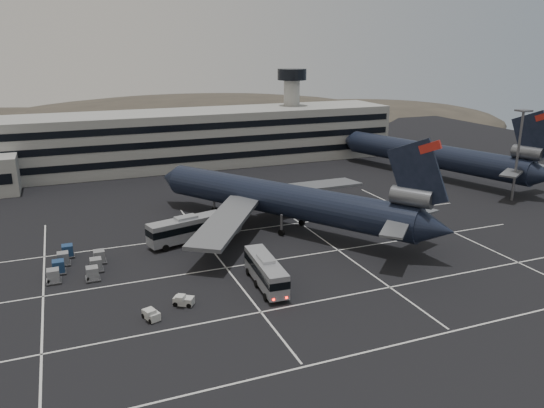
% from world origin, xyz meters
% --- Properties ---
extents(ground, '(260.00, 260.00, 0.00)m').
position_xyz_m(ground, '(0.00, 0.00, 0.00)').
color(ground, black).
rests_on(ground, ground).
extents(lane_markings, '(90.00, 55.62, 0.01)m').
position_xyz_m(lane_markings, '(0.95, 0.72, 0.01)').
color(lane_markings, silver).
rests_on(lane_markings, ground).
extents(terminal, '(125.00, 26.00, 24.00)m').
position_xyz_m(terminal, '(-2.95, 71.14, 6.93)').
color(terminal, gray).
rests_on(terminal, ground).
extents(hills, '(352.00, 180.00, 44.00)m').
position_xyz_m(hills, '(17.99, 170.00, -12.07)').
color(hills, '#38332B').
rests_on(hills, ground).
extents(lightpole_right, '(2.40, 2.40, 18.28)m').
position_xyz_m(lightpole_right, '(58.00, 15.00, 11.82)').
color(lightpole_right, slate).
rests_on(lightpole_right, ground).
extents(trijet_main, '(40.77, 50.97, 18.08)m').
position_xyz_m(trijet_main, '(8.24, 16.18, 5.25)').
color(trijet_main, black).
rests_on(trijet_main, ground).
extents(trijet_far, '(25.63, 56.42, 18.08)m').
position_xyz_m(trijet_far, '(55.60, 36.82, 5.43)').
color(trijet_far, black).
rests_on(trijet_far, ground).
extents(bus_near, '(3.51, 11.67, 4.07)m').
position_xyz_m(bus_near, '(-2.89, -3.62, 2.22)').
color(bus_near, '#929499').
rests_on(bus_near, ground).
extents(bus_far, '(12.99, 6.06, 4.48)m').
position_xyz_m(bus_far, '(-8.84, 15.79, 2.45)').
color(bus_far, '#929499').
rests_on(bus_far, ground).
extents(tug_a, '(2.04, 2.58, 1.46)m').
position_xyz_m(tug_a, '(-18.28, -6.99, 0.65)').
color(tug_a, beige).
rests_on(tug_a, ground).
extents(tug_b, '(2.72, 2.46, 1.50)m').
position_xyz_m(tug_b, '(-13.99, -4.92, 0.67)').
color(tug_b, beige).
rests_on(tug_b, ground).
extents(uld_cluster, '(8.56, 12.46, 1.85)m').
position_xyz_m(uld_cluster, '(-25.74, 11.23, 0.90)').
color(uld_cluster, '#2D2D30').
rests_on(uld_cluster, ground).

